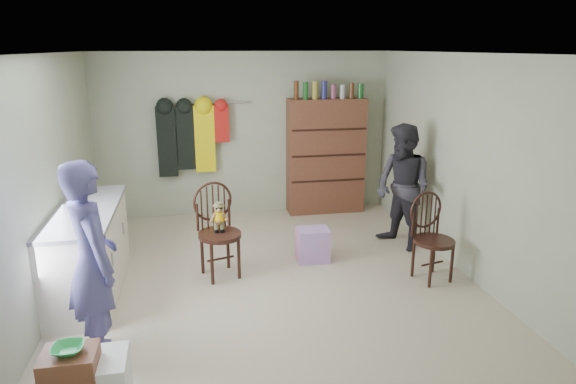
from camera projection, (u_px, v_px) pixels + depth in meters
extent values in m
plane|color=beige|center=(270.00, 277.00, 5.93)|extent=(5.00, 5.00, 0.00)
plane|color=#AFB497|center=(245.00, 134.00, 7.95)|extent=(4.50, 0.00, 4.50)
plane|color=#AFB497|center=(49.00, 181.00, 5.19)|extent=(0.00, 5.00, 5.00)
plane|color=#AFB497|center=(459.00, 163.00, 5.99)|extent=(0.00, 5.00, 5.00)
plane|color=white|center=(268.00, 53.00, 5.25)|extent=(5.00, 5.00, 0.00)
cube|color=silver|center=(89.00, 253.00, 5.46)|extent=(0.60, 1.80, 0.90)
cube|color=slate|center=(84.00, 211.00, 5.33)|extent=(0.64, 1.86, 0.04)
cylinder|color=#99999E|center=(112.00, 259.00, 5.07)|extent=(0.02, 0.02, 0.14)
cylinder|color=#99999E|center=(123.00, 229.00, 5.92)|extent=(0.02, 0.02, 0.14)
imported|color=green|center=(68.00, 349.00, 3.53)|extent=(0.22, 0.22, 0.05)
cube|color=white|center=(98.00, 384.00, 3.72)|extent=(0.44, 0.42, 0.41)
cylinder|color=black|center=(220.00, 235.00, 5.82)|extent=(0.60, 0.60, 0.05)
cylinder|color=black|center=(212.00, 264.00, 5.68)|extent=(0.04, 0.04, 0.48)
cylinder|color=black|center=(239.00, 259.00, 5.82)|extent=(0.04, 0.04, 0.48)
cylinder|color=black|center=(202.00, 254.00, 5.96)|extent=(0.04, 0.04, 0.48)
cylinder|color=black|center=(228.00, 249.00, 6.11)|extent=(0.04, 0.04, 0.48)
torus|color=black|center=(213.00, 201.00, 5.88)|extent=(0.46, 0.17, 0.47)
cylinder|color=black|center=(197.00, 217.00, 5.83)|extent=(0.03, 0.03, 0.32)
cylinder|color=black|center=(229.00, 212.00, 6.01)|extent=(0.03, 0.03, 0.32)
cylinder|color=yellow|center=(219.00, 217.00, 5.78)|extent=(0.11, 0.11, 0.11)
cylinder|color=#475128|center=(219.00, 225.00, 5.81)|extent=(0.07, 0.07, 0.16)
sphere|color=#9E7042|center=(219.00, 208.00, 5.75)|extent=(0.10, 0.10, 0.10)
cylinder|color=#475128|center=(218.00, 204.00, 5.74)|extent=(0.09, 0.09, 0.03)
cube|color=black|center=(219.00, 209.00, 5.70)|extent=(0.07, 0.01, 0.02)
cylinder|color=black|center=(434.00, 241.00, 5.73)|extent=(0.54, 0.54, 0.04)
cylinder|color=black|center=(431.00, 269.00, 5.61)|extent=(0.04, 0.04, 0.44)
cylinder|color=black|center=(452.00, 264.00, 5.73)|extent=(0.04, 0.04, 0.44)
cylinder|color=black|center=(413.00, 258.00, 5.88)|extent=(0.04, 0.04, 0.44)
cylinder|color=black|center=(434.00, 254.00, 6.00)|extent=(0.04, 0.04, 0.44)
torus|color=black|center=(426.00, 210.00, 5.80)|extent=(0.43, 0.13, 0.43)
cylinder|color=black|center=(413.00, 225.00, 5.76)|extent=(0.03, 0.03, 0.30)
cylinder|color=black|center=(438.00, 220.00, 5.91)|extent=(0.03, 0.03, 0.30)
cube|color=pink|center=(313.00, 245.00, 6.33)|extent=(0.40, 0.31, 0.41)
imported|color=#49457E|center=(92.00, 262.00, 4.20)|extent=(0.65, 0.75, 1.72)
imported|color=#2D2B33|center=(403.00, 187.00, 6.60)|extent=(0.88, 0.97, 1.63)
cube|color=brown|center=(326.00, 156.00, 8.08)|extent=(1.20, 0.38, 1.80)
cube|color=black|center=(328.00, 181.00, 8.00)|extent=(1.16, 0.02, 0.03)
cube|color=black|center=(329.00, 155.00, 7.89)|extent=(1.16, 0.02, 0.03)
cube|color=black|center=(329.00, 130.00, 7.78)|extent=(1.16, 0.02, 0.03)
cylinder|color=#592D14|center=(296.00, 90.00, 7.61)|extent=(0.07, 0.07, 0.28)
cylinder|color=#19591E|center=(306.00, 91.00, 7.64)|extent=(0.08, 0.08, 0.26)
cylinder|color=#A59933|center=(315.00, 90.00, 7.67)|extent=(0.09, 0.09, 0.27)
cylinder|color=navy|center=(324.00, 90.00, 7.69)|extent=(0.09, 0.09, 0.27)
cylinder|color=#8C3F59|center=(333.00, 92.00, 7.72)|extent=(0.08, 0.08, 0.21)
cylinder|color=#B2B2B7|center=(342.00, 92.00, 7.75)|extent=(0.08, 0.08, 0.21)
cylinder|color=#592D14|center=(352.00, 91.00, 7.77)|extent=(0.07, 0.07, 0.24)
cylinder|color=#19591E|center=(361.00, 91.00, 7.80)|extent=(0.09, 0.09, 0.22)
cylinder|color=#99999E|center=(218.00, 103.00, 7.69)|extent=(1.00, 0.02, 0.02)
cube|color=black|center=(167.00, 142.00, 7.64)|extent=(0.28, 0.10, 1.05)
cube|color=black|center=(186.00, 138.00, 7.68)|extent=(0.26, 0.10, 0.95)
cube|color=yellow|center=(205.00, 139.00, 7.74)|extent=(0.30, 0.10, 1.00)
cube|color=red|center=(222.00, 124.00, 7.72)|extent=(0.22, 0.10, 0.55)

